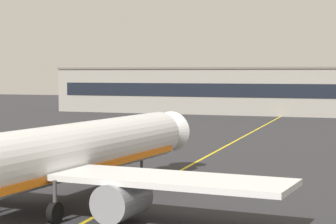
# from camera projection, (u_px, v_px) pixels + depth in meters

# --- Properties ---
(taxiway_centreline) EXTENTS (13.20, 179.56, 0.01)m
(taxiway_centreline) POSITION_uv_depth(u_px,v_px,m) (175.00, 174.00, 56.64)
(taxiway_centreline) COLOR yellow
(taxiway_centreline) RESTS_ON ground
(airliner_foreground) EXTENTS (32.23, 41.52, 11.65)m
(airliner_foreground) POSITION_uv_depth(u_px,v_px,m) (37.00, 160.00, 40.39)
(airliner_foreground) COLOR white
(airliner_foreground) RESTS_ON ground
(safety_cone_by_nose_gear) EXTENTS (0.44, 0.44, 0.55)m
(safety_cone_by_nose_gear) POSITION_uv_depth(u_px,v_px,m) (142.00, 174.00, 54.94)
(safety_cone_by_nose_gear) COLOR orange
(safety_cone_by_nose_gear) RESTS_ON ground
(terminal_building) EXTENTS (114.38, 12.40, 10.01)m
(terminal_building) POSITION_uv_depth(u_px,v_px,m) (315.00, 91.00, 133.06)
(terminal_building) COLOR #9E998E
(terminal_building) RESTS_ON ground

